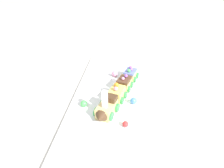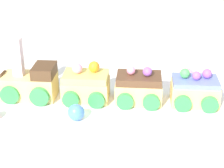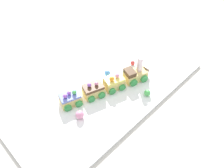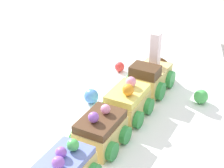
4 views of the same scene
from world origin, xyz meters
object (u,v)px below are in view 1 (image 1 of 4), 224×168
at_px(cake_car_lemon, 117,94).
at_px(gumball_blue, 134,101).
at_px(gumball_red, 125,124).
at_px(gumball_green, 84,104).
at_px(cake_car_chocolate, 124,83).
at_px(cake_train_locomotive, 106,109).
at_px(cake_car_blueberry, 130,75).
at_px(gumball_pink, 115,74).

bearing_deg(cake_car_lemon, gumball_blue, 86.06).
relative_size(gumball_red, gumball_green, 0.79).
bearing_deg(gumball_green, cake_car_chocolate, 133.82).
bearing_deg(cake_train_locomotive, gumball_red, 70.37).
bearing_deg(cake_car_blueberry, cake_car_chocolate, 0.09).
relative_size(cake_car_blueberry, gumball_pink, 2.95).
bearing_deg(gumball_green, gumball_blue, 99.60).
height_order(cake_car_lemon, gumball_green, cake_car_lemon).
bearing_deg(cake_car_blueberry, gumball_red, 14.64).
relative_size(cake_car_blueberry, gumball_green, 3.52).
bearing_deg(cake_car_lemon, gumball_green, -45.86).
distance_m(cake_car_lemon, gumball_red, 0.16).
distance_m(cake_car_blueberry, gumball_red, 0.34).
bearing_deg(cake_car_blueberry, gumball_pink, -85.56).
bearing_deg(cake_car_chocolate, cake_train_locomotive, -0.01).
bearing_deg(gumball_green, gumball_pink, 157.75).
bearing_deg(gumball_blue, cake_train_locomotive, -53.78).
distance_m(cake_car_chocolate, gumball_blue, 0.12).
distance_m(cake_car_chocolate, gumball_green, 0.22).
bearing_deg(cake_car_lemon, cake_train_locomotive, 0.11).
distance_m(cake_car_lemon, gumball_pink, 0.20).
distance_m(cake_train_locomotive, gumball_blue, 0.13).
xyz_separation_m(cake_train_locomotive, gumball_blue, (-0.08, 0.10, -0.01)).
xyz_separation_m(cake_car_lemon, gumball_green, (0.06, -0.13, -0.01)).
height_order(cake_car_blueberry, gumball_pink, cake_car_blueberry).
relative_size(cake_train_locomotive, gumball_green, 4.87).
bearing_deg(gumball_pink, gumball_blue, 21.56).
xyz_separation_m(cake_car_lemon, gumball_red, (0.16, 0.04, -0.01)).
xyz_separation_m(cake_train_locomotive, cake_car_lemon, (-0.10, 0.03, -0.00)).
height_order(cake_car_lemon, gumball_pink, cake_car_lemon).
bearing_deg(gumball_blue, gumball_pink, -158.44).
xyz_separation_m(cake_car_chocolate, gumball_blue, (0.12, 0.04, -0.01)).
xyz_separation_m(cake_car_chocolate, gumball_pink, (-0.11, -0.05, -0.01)).
height_order(cake_train_locomotive, gumball_red, cake_train_locomotive).
height_order(gumball_pink, gumball_green, gumball_pink).
bearing_deg(cake_train_locomotive, gumball_blue, 144.42).
height_order(gumball_pink, gumball_blue, gumball_pink).
xyz_separation_m(cake_train_locomotive, gumball_pink, (-0.30, 0.01, -0.01)).
relative_size(cake_car_lemon, gumball_red, 4.46).
xyz_separation_m(cake_car_blueberry, gumball_green, (0.24, -0.18, -0.01)).
bearing_deg(gumball_pink, cake_car_blueberry, 76.24).
height_order(cake_car_lemon, gumball_blue, cake_car_lemon).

